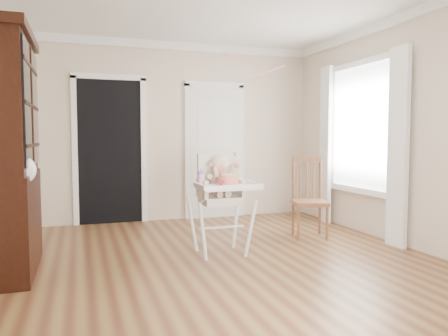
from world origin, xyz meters
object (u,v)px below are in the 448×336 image
object	(u,v)px
high_chair	(221,191)
cake	(229,180)
china_cabinet	(4,153)
sippy_cup	(201,178)
dining_chair	(309,200)

from	to	relation	value
high_chair	cake	bearing A→B (deg)	-88.98
high_chair	china_cabinet	size ratio (longest dim) A/B	0.50
sippy_cup	china_cabinet	size ratio (longest dim) A/B	0.08
cake	china_cabinet	distance (m)	2.14
high_chair	dining_chair	size ratio (longest dim) A/B	1.10
dining_chair	sippy_cup	bearing A→B (deg)	-145.18
china_cabinet	sippy_cup	bearing A→B (deg)	-3.02
dining_chair	cake	bearing A→B (deg)	-135.12
high_chair	cake	world-z (taller)	high_chair
sippy_cup	dining_chair	distance (m)	1.69
sippy_cup	cake	bearing A→B (deg)	-38.91
cake	dining_chair	world-z (taller)	dining_chair
china_cabinet	dining_chair	xyz separation A→B (m)	(3.42, 0.42, -0.65)
cake	china_cabinet	xyz separation A→B (m)	(-2.10, 0.29, 0.29)
cake	sippy_cup	distance (m)	0.31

